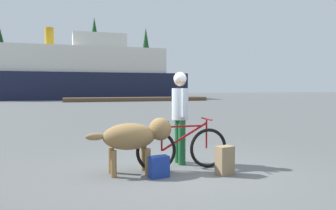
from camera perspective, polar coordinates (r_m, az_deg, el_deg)
ground_plane at (r=5.91m, az=3.14°, el=-11.49°), size 160.00×160.00×0.00m
bicycle at (r=6.00m, az=2.48°, el=-7.42°), size 1.73×0.44×0.92m
person_cyclist at (r=6.39m, az=2.09°, el=-0.54°), size 0.32×0.53×1.78m
dog at (r=5.73m, az=-5.66°, el=-5.40°), size 1.48×0.53×0.95m
backpack at (r=5.77m, az=9.77°, el=-9.40°), size 0.32×0.26×0.49m
handbag_pannier at (r=5.53m, az=-1.58°, el=-10.61°), size 0.35×0.23×0.36m
dock_pier at (r=36.49m, az=-5.42°, el=1.01°), size 15.58×2.60×0.40m
ferry_boat at (r=43.96m, az=-15.22°, el=5.11°), size 27.50×7.18×8.92m
pine_tree_far_left at (r=59.33m, az=-26.93°, el=8.14°), size 3.22×3.22×10.81m
pine_tree_center at (r=58.00m, az=-12.57°, el=9.74°), size 3.30×3.30×13.33m
pine_tree_far_right at (r=59.59m, az=-3.84°, el=8.75°), size 2.92×2.92×12.11m
pine_tree_mid_back at (r=63.43m, az=-7.97°, el=7.66°), size 3.97×3.97×10.78m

